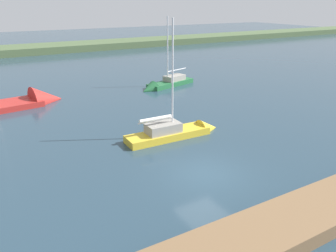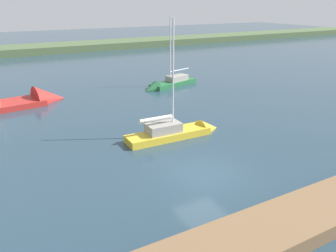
% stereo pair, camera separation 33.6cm
% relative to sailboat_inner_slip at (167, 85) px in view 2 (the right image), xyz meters
% --- Properties ---
extents(ground_plane, '(200.00, 200.00, 0.00)m').
position_rel_sailboat_inner_slip_xyz_m(ground_plane, '(7.79, 17.72, -0.17)').
color(ground_plane, '#263D4C').
extents(far_shoreline, '(180.00, 8.00, 2.40)m').
position_rel_sailboat_inner_slip_xyz_m(far_shoreline, '(7.79, -33.61, -0.17)').
color(far_shoreline, '#4C603D').
rests_on(far_shoreline, ground_plane).
extents(dock_pier, '(25.27, 2.52, 0.65)m').
position_rel_sailboat_inner_slip_xyz_m(dock_pier, '(7.79, 23.22, 0.16)').
color(dock_pier, brown).
rests_on(dock_pier, ground_plane).
extents(sailboat_inner_slip, '(6.98, 3.44, 7.92)m').
position_rel_sailboat_inner_slip_xyz_m(sailboat_inner_slip, '(0.00, 0.00, 0.00)').
color(sailboat_inner_slip, '#236638').
rests_on(sailboat_inner_slip, ground_plane).
extents(sailboat_outer_mooring, '(6.83, 1.66, 8.33)m').
position_rel_sailboat_inner_slip_xyz_m(sailboat_outer_mooring, '(6.19, 12.51, 0.04)').
color(sailboat_outer_mooring, gold).
rests_on(sailboat_outer_mooring, ground_plane).
extents(sailboat_near_dock, '(11.02, 4.27, 12.13)m').
position_rel_sailboat_inner_slip_xyz_m(sailboat_near_dock, '(14.71, -0.26, -0.01)').
color(sailboat_near_dock, '#B22823').
rests_on(sailboat_near_dock, ground_plane).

